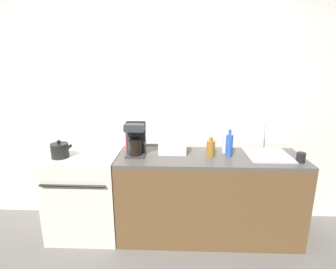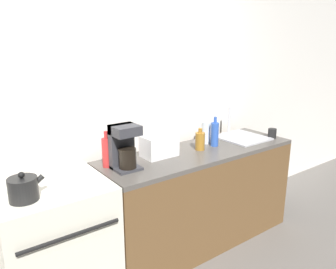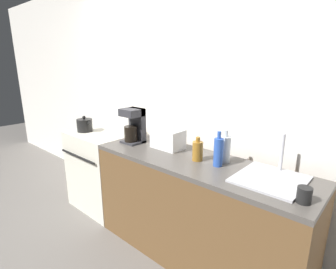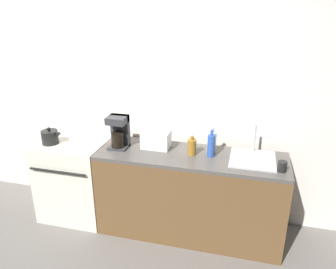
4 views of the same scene
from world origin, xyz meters
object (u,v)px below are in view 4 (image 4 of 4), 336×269
(coffee_maker, at_px, (119,131))
(kettle, at_px, (50,137))
(cup_black, at_px, (282,166))
(stove, at_px, (77,176))
(bottle_blue, at_px, (211,145))
(toaster, at_px, (156,139))
(bottle_red, at_px, (115,132))
(bottle_clear, at_px, (212,142))
(bottle_amber, at_px, (192,147))

(coffee_maker, bearing_deg, kettle, -172.51)
(cup_black, bearing_deg, stove, 175.51)
(bottle_blue, xyz_separation_m, cup_black, (0.64, -0.15, -0.07))
(toaster, relative_size, bottle_blue, 1.05)
(bottle_blue, bearing_deg, bottle_red, 174.42)
(stove, distance_m, cup_black, 2.17)
(kettle, bearing_deg, coffee_maker, 7.49)
(bottle_clear, relative_size, cup_black, 2.77)
(kettle, distance_m, toaster, 1.11)
(coffee_maker, distance_m, bottle_blue, 0.93)
(toaster, xyz_separation_m, bottle_blue, (0.56, -0.07, 0.02))
(bottle_clear, distance_m, bottle_blue, 0.11)
(stove, distance_m, toaster, 1.05)
(stove, xyz_separation_m, cup_black, (2.11, -0.17, 0.48))
(kettle, bearing_deg, toaster, 9.20)
(bottle_red, bearing_deg, bottle_clear, 0.45)
(kettle, distance_m, bottle_blue, 1.66)
(bottle_blue, height_order, cup_black, bottle_blue)
(coffee_maker, distance_m, bottle_amber, 0.75)
(toaster, height_order, cup_black, toaster)
(bottle_blue, bearing_deg, cup_black, -13.06)
(stove, xyz_separation_m, kettle, (-0.18, -0.13, 0.50))
(kettle, xyz_separation_m, bottle_amber, (1.47, 0.10, 0.01))
(kettle, distance_m, bottle_red, 0.68)
(stove, distance_m, kettle, 0.55)
(stove, distance_m, bottle_blue, 1.57)
(kettle, height_order, toaster, kettle)
(bottle_amber, xyz_separation_m, cup_black, (0.82, -0.14, -0.03))
(coffee_maker, relative_size, bottle_blue, 1.24)
(stove, xyz_separation_m, bottle_red, (0.46, 0.08, 0.55))
(toaster, distance_m, coffee_maker, 0.38)
(cup_black, bearing_deg, bottle_red, 171.49)
(stove, bearing_deg, bottle_blue, -0.70)
(toaster, height_order, bottle_blue, bottle_blue)
(bottle_red, bearing_deg, toaster, -3.96)
(coffee_maker, xyz_separation_m, bottle_amber, (0.75, 0.01, -0.09))
(bottle_red, bearing_deg, kettle, -161.97)
(cup_black, bearing_deg, bottle_amber, 170.23)
(bottle_amber, bearing_deg, bottle_blue, 2.16)
(bottle_amber, bearing_deg, toaster, 168.90)
(stove, relative_size, bottle_blue, 3.32)
(coffee_maker, relative_size, cup_black, 3.59)
(stove, xyz_separation_m, bottle_blue, (1.47, -0.02, 0.54))
(bottle_red, relative_size, cup_black, 2.97)
(kettle, xyz_separation_m, bottle_blue, (1.66, 0.11, 0.04))
(toaster, distance_m, bottle_blue, 0.57)
(bottle_red, relative_size, bottle_blue, 1.03)
(bottle_clear, height_order, bottle_red, bottle_red)
(bottle_clear, xyz_separation_m, bottle_amber, (-0.18, -0.11, -0.03))
(stove, height_order, toaster, toaster)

